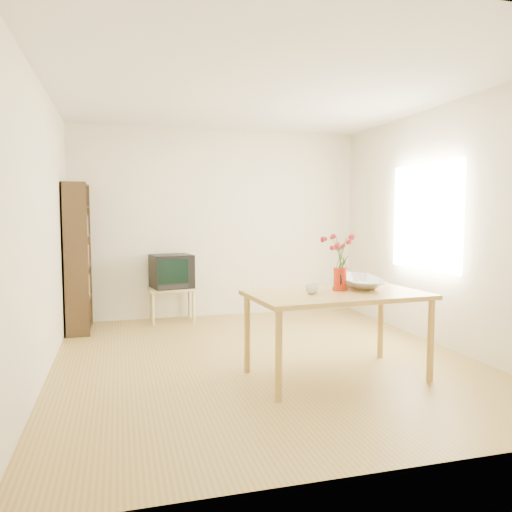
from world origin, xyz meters
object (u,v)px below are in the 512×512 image
object	(u,v)px
pitcher	(340,280)
mug	(312,289)
table	(337,301)
bowl	(360,260)
television	(171,271)

from	to	relation	value
pitcher	mug	xyz separation A→B (m)	(-0.32, -0.13, -0.05)
pitcher	table	bearing A→B (deg)	-103.94
table	bowl	xyz separation A→B (m)	(0.36, 0.28, 0.33)
mug	television	world-z (taller)	television
pitcher	bowl	size ratio (longest dim) A/B	0.39
table	mug	xyz separation A→B (m)	(-0.24, -0.01, 0.12)
mug	bowl	world-z (taller)	bowl
table	bowl	distance (m)	0.56
bowl	television	world-z (taller)	bowl
table	bowl	size ratio (longest dim) A/B	2.96
pitcher	bowl	world-z (taller)	bowl
bowl	television	distance (m)	2.84
mug	bowl	bearing A→B (deg)	172.68
mug	television	distance (m)	2.83
table	television	distance (m)	2.90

